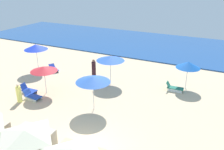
{
  "coord_description": "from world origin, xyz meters",
  "views": [
    {
      "loc": [
        6.08,
        -9.02,
        9.0
      ],
      "look_at": [
        -2.47,
        8.14,
        1.06
      ],
      "focal_mm": 38.28,
      "sensor_mm": 36.0,
      "label": 1
    }
  ],
  "objects": [
    {
      "name": "beachgoer_0",
      "position": [
        -5.08,
        9.43,
        0.79
      ],
      "size": [
        0.42,
        0.42,
        1.71
      ],
      "rotation": [
        0.0,
        0.0,
        0.06
      ],
      "color": "#30181D",
      "rests_on": "ground_plane"
    },
    {
      "name": "ocean",
      "position": [
        0.0,
        22.99,
        0.06
      ],
      "size": [
        60.0,
        14.02,
        0.12
      ],
      "primitive_type": "cube",
      "color": "#234E90",
      "rests_on": "ground_plane"
    },
    {
      "name": "lounge_chair_2_0",
      "position": [
        -7.06,
        3.18,
        0.25
      ],
      "size": [
        1.49,
        0.76,
        0.64
      ],
      "rotation": [
        0.0,
        0.0,
        1.51
      ],
      "color": "silver",
      "rests_on": "ground_plane"
    },
    {
      "name": "umbrella_5",
      "position": [
        -2.92,
        8.73,
        2.35
      ],
      "size": [
        2.5,
        2.5,
        2.57
      ],
      "color": "silver",
      "rests_on": "ground_plane"
    },
    {
      "name": "umbrella_3",
      "position": [
        -1.9,
        4.03,
        2.36
      ],
      "size": [
        2.46,
        2.46,
        2.57
      ],
      "color": "silver",
      "rests_on": "ground_plane"
    },
    {
      "name": "lounge_chair_5_0",
      "position": [
        -3.72,
        8.12,
        0.25
      ],
      "size": [
        1.5,
        0.82,
        0.62
      ],
      "rotation": [
        0.0,
        0.0,
        1.74
      ],
      "color": "silver",
      "rests_on": "ground_plane"
    },
    {
      "name": "umbrella_1",
      "position": [
        -10.85,
        8.05,
        2.54
      ],
      "size": [
        2.31,
        2.31,
        2.8
      ],
      "color": "silver",
      "rests_on": "ground_plane"
    },
    {
      "name": "umbrella_2",
      "position": [
        -6.77,
        4.51,
        2.14
      ],
      "size": [
        2.18,
        2.18,
        2.33
      ],
      "color": "silver",
      "rests_on": "ground_plane"
    },
    {
      "name": "lounge_chair_1_0",
      "position": [
        -9.52,
        8.8,
        0.21
      ],
      "size": [
        1.6,
        1.31,
        0.55
      ],
      "rotation": [
        0.0,
        0.0,
        1.01
      ],
      "color": "silver",
      "rests_on": "ground_plane"
    },
    {
      "name": "lounge_chair_2_1",
      "position": [
        -8.12,
        3.85,
        0.26
      ],
      "size": [
        1.38,
        0.67,
        0.75
      ],
      "rotation": [
        0.0,
        0.0,
        1.61
      ],
      "color": "silver",
      "rests_on": "ground_plane"
    },
    {
      "name": "beachgoer_1",
      "position": [
        -7.59,
        2.41,
        0.68
      ],
      "size": [
        0.51,
        0.51,
        1.49
      ],
      "rotation": [
        0.0,
        0.0,
        5.13
      ],
      "color": "#F9F875",
      "rests_on": "ground_plane"
    },
    {
      "name": "lounge_chair_0_0",
      "position": [
        2.66,
        9.64,
        0.27
      ],
      "size": [
        1.45,
        0.62,
        0.74
      ],
      "rotation": [
        0.0,
        0.0,
        1.61
      ],
      "color": "silver",
      "rests_on": "ground_plane"
    },
    {
      "name": "ground_plane",
      "position": [
        0.0,
        0.0,
        0.0
      ],
      "size": [
        60.0,
        60.0,
        0.0
      ],
      "primitive_type": "plane",
      "color": "beige"
    },
    {
      "name": "umbrella_0",
      "position": [
        3.41,
        10.71,
        2.12
      ],
      "size": [
        2.04,
        2.04,
        2.4
      ],
      "color": "silver",
      "rests_on": "ground_plane"
    }
  ]
}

